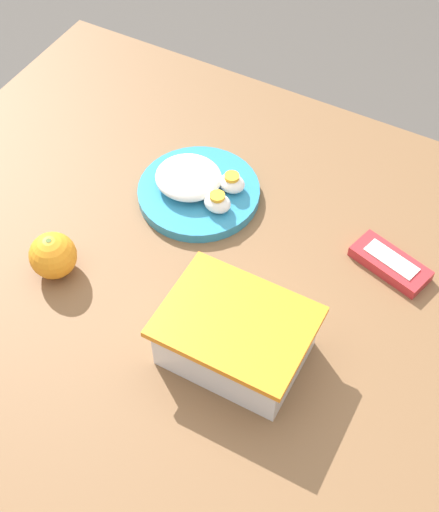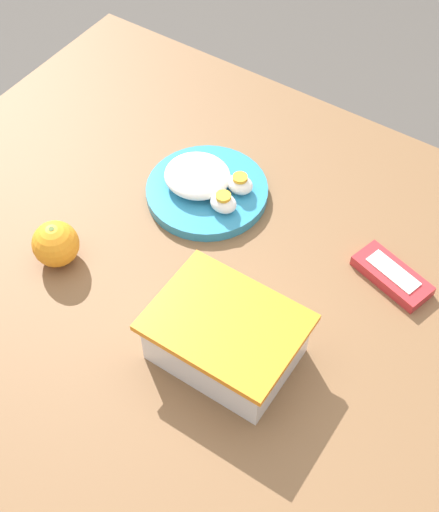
{
  "view_description": "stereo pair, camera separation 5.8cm",
  "coord_description": "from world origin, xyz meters",
  "px_view_note": "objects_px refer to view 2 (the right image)",
  "views": [
    {
      "loc": [
        -0.33,
        0.55,
        1.59
      ],
      "look_at": [
        -0.02,
        -0.01,
        0.77
      ],
      "focal_mm": 50.0,
      "sensor_mm": 36.0,
      "label": 1
    },
    {
      "loc": [
        -0.38,
        0.52,
        1.59
      ],
      "look_at": [
        -0.02,
        -0.01,
        0.77
      ],
      "focal_mm": 50.0,
      "sensor_mm": 36.0,
      "label": 2
    }
  ],
  "objects_px": {
    "rice_plate": "(206,187)",
    "candy_bar": "(392,276)",
    "food_container": "(226,340)",
    "orange_fruit": "(56,244)"
  },
  "relations": [
    {
      "from": "rice_plate",
      "to": "orange_fruit",
      "type": "bearing_deg",
      "value": 64.5
    },
    {
      "from": "food_container",
      "to": "rice_plate",
      "type": "distance_m",
      "value": 0.3
    },
    {
      "from": "rice_plate",
      "to": "candy_bar",
      "type": "height_order",
      "value": "rice_plate"
    },
    {
      "from": "food_container",
      "to": "orange_fruit",
      "type": "height_order",
      "value": "food_container"
    },
    {
      "from": "orange_fruit",
      "to": "food_container",
      "type": "bearing_deg",
      "value": -179.94
    },
    {
      "from": "rice_plate",
      "to": "food_container",
      "type": "bearing_deg",
      "value": 129.44
    },
    {
      "from": "orange_fruit",
      "to": "candy_bar",
      "type": "relative_size",
      "value": 0.54
    },
    {
      "from": "orange_fruit",
      "to": "rice_plate",
      "type": "distance_m",
      "value": 0.26
    },
    {
      "from": "food_container",
      "to": "candy_bar",
      "type": "height_order",
      "value": "food_container"
    },
    {
      "from": "food_container",
      "to": "candy_bar",
      "type": "relative_size",
      "value": 1.52
    }
  ]
}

